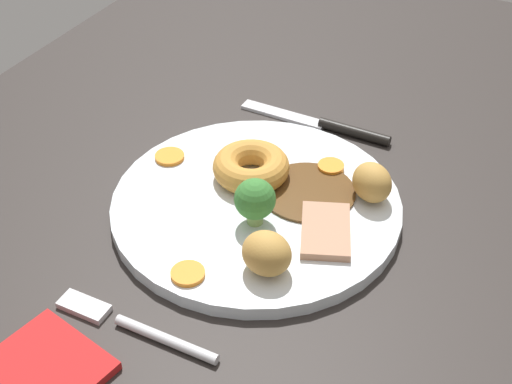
% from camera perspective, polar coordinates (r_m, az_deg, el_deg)
% --- Properties ---
extents(dining_table, '(1.20, 0.84, 0.04)m').
position_cam_1_polar(dining_table, '(0.74, 0.76, -1.61)').
color(dining_table, '#2B2623').
rests_on(dining_table, ground).
extents(dinner_plate, '(0.29, 0.29, 0.01)m').
position_cam_1_polar(dinner_plate, '(0.71, 0.00, -1.07)').
color(dinner_plate, white).
rests_on(dinner_plate, dining_table).
extents(gravy_pool, '(0.09, 0.09, 0.00)m').
position_cam_1_polar(gravy_pool, '(0.71, 4.19, 0.02)').
color(gravy_pool, '#563819').
rests_on(gravy_pool, dinner_plate).
extents(meat_slice_main, '(0.09, 0.07, 0.01)m').
position_cam_1_polar(meat_slice_main, '(0.67, 5.59, -3.09)').
color(meat_slice_main, tan).
rests_on(meat_slice_main, dinner_plate).
extents(yorkshire_pudding, '(0.08, 0.08, 0.03)m').
position_cam_1_polar(yorkshire_pudding, '(0.72, -0.39, 2.04)').
color(yorkshire_pudding, '#C68938').
rests_on(yorkshire_pudding, dinner_plate).
extents(roast_potato_left, '(0.06, 0.06, 0.04)m').
position_cam_1_polar(roast_potato_left, '(0.70, 9.26, 0.77)').
color(roast_potato_left, '#BC8C42').
rests_on(roast_potato_left, dinner_plate).
extents(roast_potato_right, '(0.05, 0.05, 0.04)m').
position_cam_1_polar(roast_potato_right, '(0.62, 0.86, -4.93)').
color(roast_potato_right, '#BC8C42').
rests_on(roast_potato_right, dinner_plate).
extents(carrot_coin_front, '(0.03, 0.03, 0.00)m').
position_cam_1_polar(carrot_coin_front, '(0.76, -6.95, 2.81)').
color(carrot_coin_front, orange).
rests_on(carrot_coin_front, dinner_plate).
extents(carrot_coin_back, '(0.03, 0.03, 0.00)m').
position_cam_1_polar(carrot_coin_back, '(0.63, -5.47, -6.52)').
color(carrot_coin_back, orange).
rests_on(carrot_coin_back, dinner_plate).
extents(carrot_coin_side, '(0.03, 0.03, 0.01)m').
position_cam_1_polar(carrot_coin_side, '(0.74, 6.01, 2.01)').
color(carrot_coin_side, orange).
rests_on(carrot_coin_side, dinner_plate).
extents(broccoli_floret, '(0.04, 0.04, 0.05)m').
position_cam_1_polar(broccoli_floret, '(0.66, -0.09, -0.64)').
color(broccoli_floret, '#8CB766').
rests_on(broccoli_floret, dinner_plate).
extents(fork, '(0.02, 0.15, 0.01)m').
position_cam_1_polar(fork, '(0.61, -9.95, -10.47)').
color(fork, silver).
rests_on(fork, dining_table).
extents(knife, '(0.02, 0.19, 0.01)m').
position_cam_1_polar(knife, '(0.83, 5.72, 5.33)').
color(knife, black).
rests_on(knife, dining_table).
extents(folded_napkin, '(0.13, 0.11, 0.01)m').
position_cam_1_polar(folded_napkin, '(0.59, -17.73, -14.24)').
color(folded_napkin, red).
rests_on(folded_napkin, dining_table).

